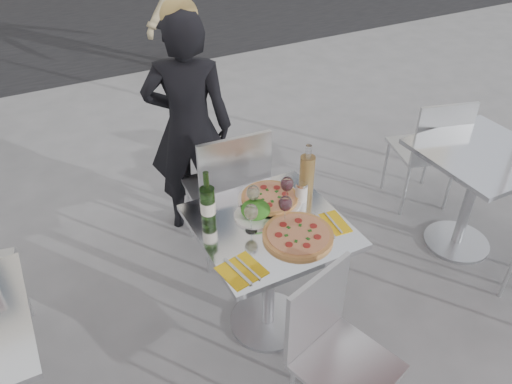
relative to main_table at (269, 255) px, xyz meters
name	(u,v)px	position (x,y,z in m)	size (l,w,h in m)	color
ground	(268,322)	(0.00, 0.00, -0.54)	(80.00, 80.00, 0.00)	slate
street_asphalt	(63,20)	(0.00, 6.50, -0.54)	(24.00, 5.00, 0.00)	black
main_table	(269,255)	(0.00, 0.00, 0.00)	(0.72, 0.72, 0.75)	#B7BABF
side_table_right	(475,180)	(1.50, 0.00, 0.00)	(0.72, 0.72, 0.75)	#B7BABF
chair_far	(229,186)	(0.06, 0.62, 0.04)	(0.47, 0.48, 0.97)	silver
chair_near	(333,343)	(-0.01, -0.60, -0.03)	(0.49, 0.50, 0.86)	silver
side_chair_rfar	(431,145)	(1.56, 0.46, -0.01)	(0.51, 0.52, 0.90)	silver
woman_diner	(189,128)	(-0.01, 1.06, 0.24)	(0.57, 0.37, 1.56)	black
pizza_near	(298,235)	(0.07, -0.15, 0.22)	(0.35, 0.35, 0.02)	tan
pizza_far	(270,198)	(0.09, 0.17, 0.23)	(0.34, 0.34, 0.03)	white
salad_plate	(256,211)	(-0.04, 0.08, 0.25)	(0.22, 0.22, 0.09)	white
wine_bottle	(208,203)	(-0.26, 0.16, 0.32)	(0.07, 0.08, 0.29)	#2D5620
carafe	(307,173)	(0.31, 0.15, 0.33)	(0.08, 0.08, 0.29)	tan
sugar_shaker	(301,192)	(0.24, 0.10, 0.26)	(0.06, 0.06, 0.11)	white
wineglass_white_a	(251,213)	(-0.10, 0.00, 0.32)	(0.07, 0.07, 0.16)	white
wineglass_white_b	(253,194)	(-0.02, 0.13, 0.32)	(0.07, 0.07, 0.16)	white
wineglass_red_a	(285,204)	(0.07, -0.02, 0.32)	(0.07, 0.07, 0.16)	white
wineglass_red_b	(287,185)	(0.17, 0.12, 0.32)	(0.07, 0.07, 0.16)	white
napkin_left	(242,270)	(-0.27, -0.23, 0.21)	(0.21, 0.21, 0.01)	yellow
napkin_right	(328,224)	(0.25, -0.14, 0.21)	(0.20, 0.20, 0.01)	yellow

